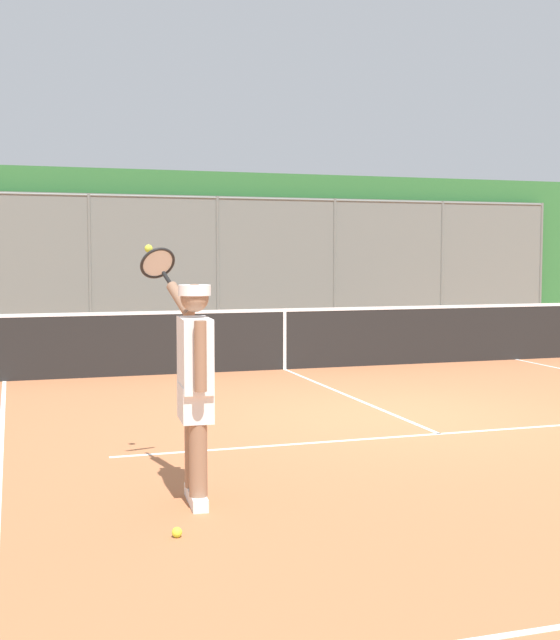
% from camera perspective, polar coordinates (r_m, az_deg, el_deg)
% --- Properties ---
extents(ground_plane, '(60.00, 60.00, 0.00)m').
position_cam_1_polar(ground_plane, '(9.62, 7.78, -6.41)').
color(ground_plane, '#B76B42').
extents(court_line_markings, '(8.45, 9.24, 0.01)m').
position_cam_1_polar(court_line_markings, '(8.43, 11.81, -7.98)').
color(court_line_markings, white).
rests_on(court_line_markings, ground).
extents(fence_backdrop, '(18.53, 1.37, 3.53)m').
position_cam_1_polar(fence_backdrop, '(18.17, -4.69, 4.23)').
color(fence_backdrop, slate).
rests_on(fence_backdrop, ground).
extents(tennis_net, '(10.85, 0.09, 1.07)m').
position_cam_1_polar(tennis_net, '(13.28, 0.30, -1.23)').
color(tennis_net, '#2D2D2D').
rests_on(tennis_net, ground).
extents(tennis_player, '(0.41, 1.37, 1.88)m').
position_cam_1_polar(tennis_player, '(6.12, -5.81, -3.83)').
color(tennis_player, silver).
rests_on(tennis_player, ground).
extents(tennis_ball_mid_court, '(0.07, 0.07, 0.07)m').
position_cam_1_polar(tennis_ball_mid_court, '(5.59, -6.95, -14.00)').
color(tennis_ball_mid_court, '#CCDB33').
rests_on(tennis_ball_mid_court, ground).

